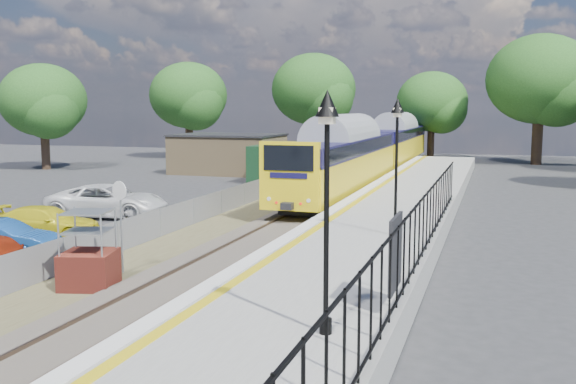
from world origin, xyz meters
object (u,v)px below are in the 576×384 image
at_px(brick_plinth, 89,251).
at_px(car_blue, 1,239).
at_px(victorian_lamp_north, 397,134).
at_px(car_white, 108,201).
at_px(train, 375,147).
at_px(car_yellow, 46,223).
at_px(speed_sign, 120,211).
at_px(victorian_lamp_south, 327,155).

relative_size(brick_plinth, car_blue, 0.57).
height_order(victorian_lamp_north, car_white, victorian_lamp_north).
height_order(train, car_yellow, train).
bearing_deg(speed_sign, victorian_lamp_south, -19.68).
relative_size(speed_sign, car_blue, 0.74).
distance_m(victorian_lamp_south, car_blue, 15.12).
xyz_separation_m(victorian_lamp_south, victorian_lamp_north, (-0.20, 10.00, 0.00)).
bearing_deg(car_blue, car_white, -2.63).
xyz_separation_m(train, car_blue, (-7.77, -28.89, -1.68)).
relative_size(victorian_lamp_south, brick_plinth, 2.00).
relative_size(brick_plinth, speed_sign, 0.78).
bearing_deg(car_yellow, car_blue, -178.07).
distance_m(victorian_lamp_south, car_white, 20.94).
relative_size(victorian_lamp_south, train, 0.11).
height_order(victorian_lamp_south, victorian_lamp_north, same).
bearing_deg(train, car_yellow, -108.39).
bearing_deg(car_blue, speed_sign, -108.81).
distance_m(victorian_lamp_north, speed_sign, 9.26).
bearing_deg(train, brick_plinth, -94.57).
bearing_deg(car_white, car_yellow, 177.10).
distance_m(victorian_lamp_south, car_yellow, 17.35).
relative_size(victorian_lamp_south, speed_sign, 1.56).
relative_size(train, car_white, 7.26).
relative_size(victorian_lamp_north, train, 0.11).
bearing_deg(car_white, brick_plinth, -157.60).
bearing_deg(car_yellow, victorian_lamp_north, -98.88).
bearing_deg(train, victorian_lamp_south, -81.11).
distance_m(train, brick_plinth, 31.41).
xyz_separation_m(car_yellow, car_white, (-0.53, 5.10, 0.15)).
bearing_deg(victorian_lamp_north, speed_sign, -150.37).
bearing_deg(victorian_lamp_north, car_white, 161.98).
relative_size(car_blue, car_yellow, 0.91).
height_order(victorian_lamp_north, car_blue, victorian_lamp_north).
distance_m(victorian_lamp_north, car_blue, 14.07).
xyz_separation_m(train, brick_plinth, (-2.50, -31.29, -1.24)).
height_order(victorian_lamp_south, train, victorian_lamp_south).
height_order(train, brick_plinth, train).
xyz_separation_m(brick_plinth, car_white, (-6.54, 10.79, -0.32)).
relative_size(train, car_yellow, 9.31).
relative_size(victorian_lamp_north, car_white, 0.82).
distance_m(victorian_lamp_south, brick_plinth, 9.45).
bearing_deg(car_yellow, train, -29.06).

